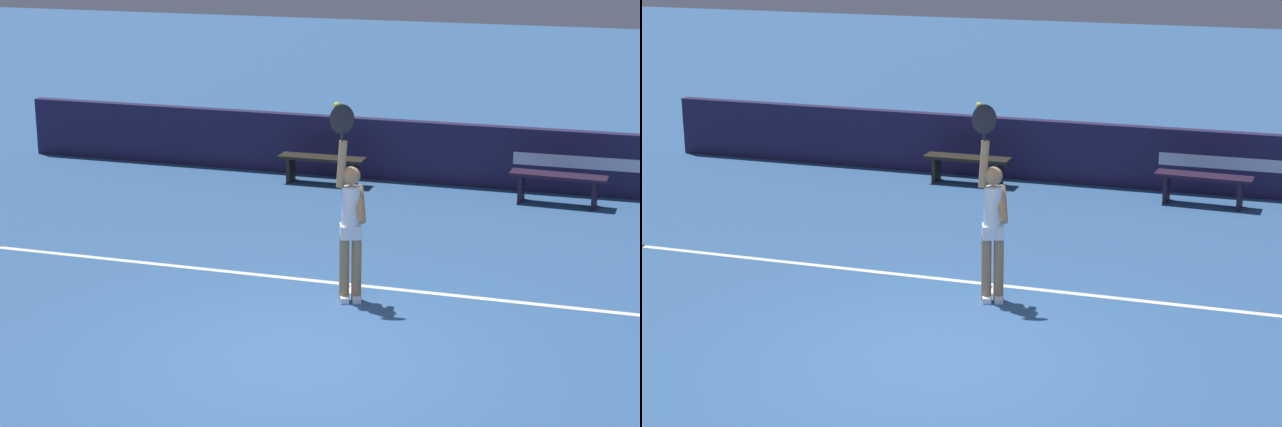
{
  "view_description": "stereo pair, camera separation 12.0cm",
  "coord_description": "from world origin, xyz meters",
  "views": [
    {
      "loc": [
        3.32,
        -9.99,
        4.65
      ],
      "look_at": [
        -0.21,
        1.42,
        1.13
      ],
      "focal_mm": 61.67,
      "sensor_mm": 36.0,
      "label": 1
    },
    {
      "loc": [
        3.43,
        -9.95,
        4.65
      ],
      "look_at": [
        -0.21,
        1.42,
        1.13
      ],
      "focal_mm": 61.67,
      "sensor_mm": 36.0,
      "label": 2
    }
  ],
  "objects": [
    {
      "name": "ground_plane",
      "position": [
        0.0,
        0.0,
        0.0
      ],
      "size": [
        60.0,
        60.0,
        0.0
      ],
      "primitive_type": "plane",
      "color": "#31598C"
    },
    {
      "name": "court_lines",
      "position": [
        0.0,
        -0.67,
        0.0
      ],
      "size": [
        10.21,
        5.94,
        0.0
      ],
      "color": "white",
      "rests_on": "ground"
    },
    {
      "name": "back_wall",
      "position": [
        0.01,
        7.35,
        0.51
      ],
      "size": [
        14.85,
        0.2,
        1.02
      ],
      "color": "#221D40",
      "rests_on": "ground"
    },
    {
      "name": "tennis_player",
      "position": [
        0.07,
        1.71,
        0.97
      ],
      "size": [
        0.48,
        0.44,
        2.35
      ],
      "color": "#9F7A54",
      "rests_on": "ground"
    },
    {
      "name": "tennis_ball",
      "position": [
        -0.11,
        1.77,
        2.31
      ],
      "size": [
        0.07,
        0.07,
        0.07
      ],
      "color": "#CDE439"
    },
    {
      "name": "courtside_bench_near",
      "position": [
        2.01,
        6.62,
        0.36
      ],
      "size": [
        1.49,
        0.44,
        0.48
      ],
      "color": "black",
      "rests_on": "ground"
    },
    {
      "name": "courtside_bench_far",
      "position": [
        -1.82,
        6.75,
        0.35
      ],
      "size": [
        1.43,
        0.36,
        0.46
      ],
      "color": "black",
      "rests_on": "ground"
    }
  ]
}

